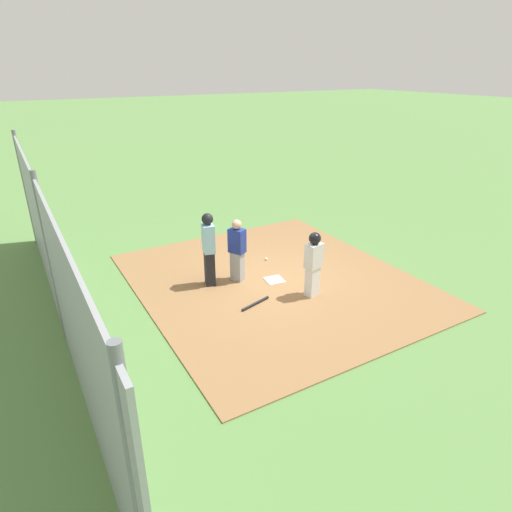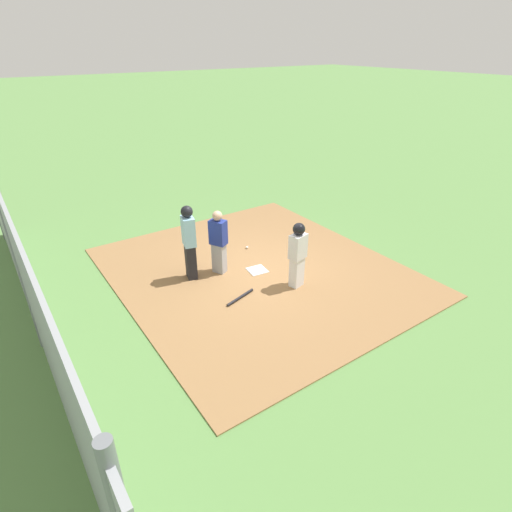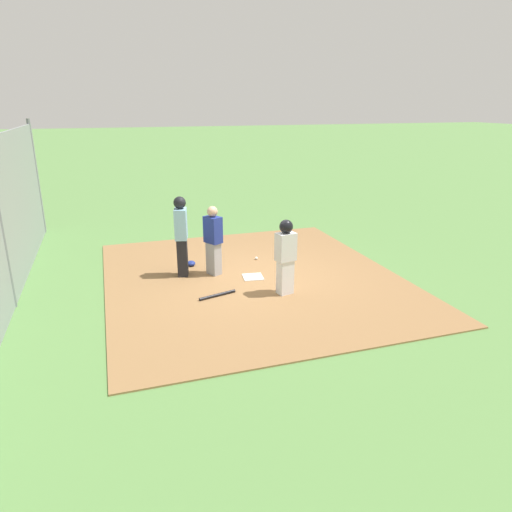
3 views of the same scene
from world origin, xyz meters
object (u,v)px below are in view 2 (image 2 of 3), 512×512
(catcher, at_px, (218,241))
(baseball_bat, at_px, (240,297))
(home_plate, at_px, (257,270))
(umpire, at_px, (189,241))
(runner, at_px, (298,252))
(catcher_mask, at_px, (192,262))
(baseball, at_px, (247,247))

(catcher, relative_size, baseball_bat, 1.93)
(home_plate, bearing_deg, umpire, -113.04)
(catcher, height_order, baseball_bat, catcher)
(catcher, distance_m, runner, 1.93)
(home_plate, relative_size, baseball_bat, 0.54)
(catcher_mask, bearing_deg, runner, 33.89)
(catcher, bearing_deg, catcher_mask, 91.55)
(umpire, distance_m, catcher_mask, 1.11)
(home_plate, height_order, runner, runner)
(umpire, xyz_separation_m, catcher_mask, (-0.59, 0.29, -0.90))
(baseball_bat, bearing_deg, catcher_mask, -100.71)
(catcher_mask, xyz_separation_m, baseball, (0.06, 1.64, -0.02))
(runner, relative_size, baseball_bat, 1.90)
(runner, height_order, baseball_bat, runner)
(catcher, distance_m, baseball_bat, 1.54)
(catcher, bearing_deg, umpire, 141.36)
(umpire, xyz_separation_m, baseball, (-0.53, 1.93, -0.93))
(home_plate, bearing_deg, baseball, 158.27)
(baseball, bearing_deg, catcher_mask, -92.08)
(umpire, distance_m, baseball_bat, 1.77)
(catcher_mask, bearing_deg, umpire, -26.01)
(umpire, distance_m, runner, 2.49)
(home_plate, xyz_separation_m, baseball, (-1.15, 0.46, 0.03))
(umpire, height_order, baseball_bat, umpire)
(runner, relative_size, baseball, 21.09)
(catcher, distance_m, baseball, 1.60)
(umpire, xyz_separation_m, baseball_bat, (1.43, 0.45, -0.93))
(home_plate, bearing_deg, baseball_bat, -51.55)
(catcher_mask, bearing_deg, baseball_bat, 4.80)
(catcher, relative_size, runner, 1.01)
(catcher, height_order, umpire, umpire)
(umpire, relative_size, baseball_bat, 2.22)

